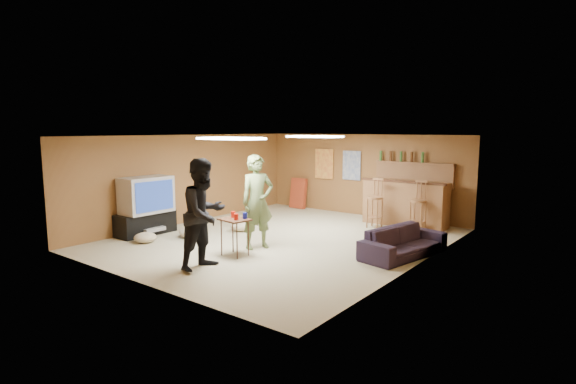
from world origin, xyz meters
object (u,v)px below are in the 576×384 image
Objects in this scene: bar_counter at (405,203)px; tray_table at (235,237)px; person_black at (204,214)px; tv_body at (146,195)px; person_olive at (257,202)px; sofa at (404,242)px.

tray_table is at bearing -107.69° from bar_counter.
person_black is 1.04m from tray_table.
person_olive is (2.70, 0.65, 0.02)m from tv_body.
bar_counter is 1.08× the size of person_olive.
tray_table is (-0.13, 0.85, -0.58)m from person_black.
tray_table is (2.73, -0.02, -0.55)m from tv_body.
person_olive is 1.00× the size of sofa.
person_black is at bearing -103.69° from bar_counter.
person_olive is (-1.45, -3.80, 0.37)m from bar_counter.
person_black reaches higher than tray_table.
bar_counter is 5.48m from person_black.
person_black is (2.86, -0.87, 0.03)m from tv_body.
sofa is at bearing 36.64° from tray_table.
bar_counter is at bearing 72.31° from tray_table.
tv_body reaches higher than tray_table.
person_olive reaches higher than sofa.
tray_table is at bearing 5.84° from person_black.
bar_counter is 4.09m from person_olive.
tray_table reaches higher than sofa.
person_black is at bearing -16.86° from tv_body.
tv_body is at bearing 121.03° from sofa.
bar_counter is 2.87× the size of tray_table.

